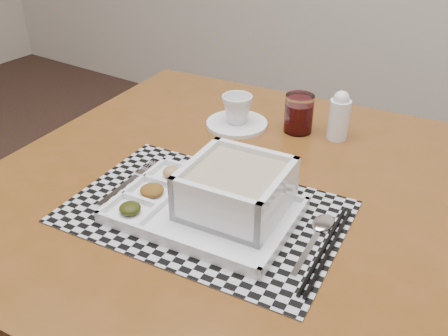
{
  "coord_description": "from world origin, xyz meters",
  "views": [
    {
      "loc": [
        0.97,
        0.11,
        1.27
      ],
      "look_at": [
        0.53,
        0.77,
        0.79
      ],
      "focal_mm": 40.0,
      "sensor_mm": 36.0,
      "label": 1
    }
  ],
  "objects_px": {
    "serving_tray": "(226,196)",
    "creamer_bottle": "(339,116)",
    "cup": "(237,109)",
    "dining_table": "(235,211)",
    "juice_glass": "(299,115)"
  },
  "relations": [
    {
      "from": "dining_table",
      "to": "juice_glass",
      "type": "height_order",
      "value": "juice_glass"
    },
    {
      "from": "cup",
      "to": "juice_glass",
      "type": "distance_m",
      "value": 0.15
    },
    {
      "from": "cup",
      "to": "juice_glass",
      "type": "height_order",
      "value": "juice_glass"
    },
    {
      "from": "dining_table",
      "to": "serving_tray",
      "type": "xyz_separation_m",
      "value": [
        0.05,
        -0.1,
        0.11
      ]
    },
    {
      "from": "serving_tray",
      "to": "juice_glass",
      "type": "xyz_separation_m",
      "value": [
        -0.04,
        0.38,
        0.0
      ]
    },
    {
      "from": "dining_table",
      "to": "juice_glass",
      "type": "distance_m",
      "value": 0.3
    },
    {
      "from": "dining_table",
      "to": "creamer_bottle",
      "type": "relative_size",
      "value": 9.21
    },
    {
      "from": "dining_table",
      "to": "cup",
      "type": "distance_m",
      "value": 0.28
    },
    {
      "from": "juice_glass",
      "to": "creamer_bottle",
      "type": "bearing_deg",
      "value": 10.82
    },
    {
      "from": "juice_glass",
      "to": "creamer_bottle",
      "type": "height_order",
      "value": "creamer_bottle"
    },
    {
      "from": "juice_glass",
      "to": "creamer_bottle",
      "type": "distance_m",
      "value": 0.1
    },
    {
      "from": "serving_tray",
      "to": "cup",
      "type": "xyz_separation_m",
      "value": [
        -0.18,
        0.32,
        0.01
      ]
    },
    {
      "from": "dining_table",
      "to": "serving_tray",
      "type": "height_order",
      "value": "serving_tray"
    },
    {
      "from": "serving_tray",
      "to": "cup",
      "type": "height_order",
      "value": "serving_tray"
    },
    {
      "from": "serving_tray",
      "to": "creamer_bottle",
      "type": "distance_m",
      "value": 0.4
    }
  ]
}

